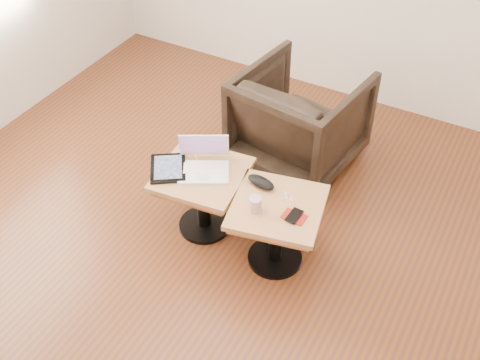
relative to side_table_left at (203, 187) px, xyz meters
The scene contains 11 objects.
room_shell 1.15m from the side_table_left, 48.18° to the right, with size 4.52×4.52×2.71m.
side_table_left is the anchor object (origin of this frame).
side_table_right 0.51m from the side_table_left, ahead, with size 0.59×0.59×0.45m.
laptop 0.16m from the side_table_left, 98.75° to the left, with size 0.38×0.37×0.20m.
tablet 0.23m from the side_table_left, 159.04° to the right, with size 0.31×0.33×0.02m.
charging_adapter 0.29m from the side_table_left, 137.63° to the left, with size 0.04×0.04×0.02m, color white.
glasses_case 0.39m from the side_table_left, 10.18° to the left, with size 0.18×0.08×0.06m, color black.
striped_cup 0.47m from the side_table_left, 17.09° to the right, with size 0.07×0.07×0.09m, color #C14863.
earbuds_tangle 0.55m from the side_table_left, ahead, with size 0.08×0.05×0.02m.
phone_on_sleeve 0.64m from the side_table_left, ahead, with size 0.13×0.12×0.02m.
armchair 0.91m from the side_table_left, 75.33° to the left, with size 0.75×0.77×0.70m, color black.
Camera 1 is at (1.11, -1.81, 2.74)m, focal length 45.00 mm.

